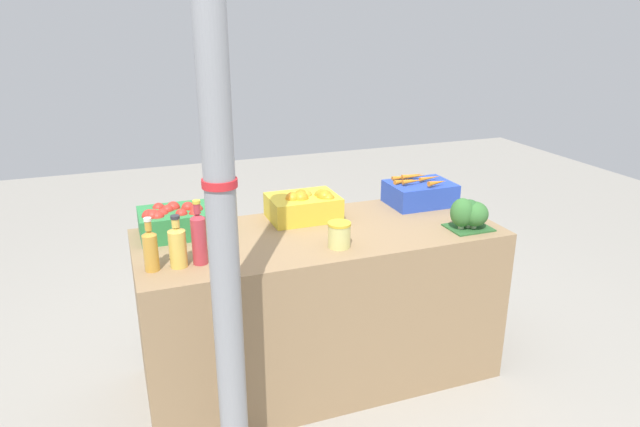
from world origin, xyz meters
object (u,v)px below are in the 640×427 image
object	(u,v)px
support_pole	(221,212)
orange_crate	(305,205)
carrot_crate	(420,193)
apple_crate	(176,220)
broccoli_pile	(470,214)
pickle_jar	(339,235)
juice_bottle_ruby	(199,237)
juice_bottle_amber	(151,249)
juice_bottle_golden	(178,245)

from	to	relation	value
support_pole	orange_crate	xyz separation A→B (m)	(0.60, 0.85, -0.31)
orange_crate	carrot_crate	bearing A→B (deg)	0.56
support_pole	apple_crate	size ratio (longest dim) A/B	6.67
carrot_crate	broccoli_pile	distance (m)	0.46
carrot_crate	broccoli_pile	bearing A→B (deg)	-86.02
carrot_crate	pickle_jar	size ratio (longest dim) A/B	2.98
support_pole	juice_bottle_ruby	distance (m)	0.52
broccoli_pile	pickle_jar	distance (m)	0.72
juice_bottle_amber	juice_bottle_ruby	distance (m)	0.21
support_pole	juice_bottle_amber	size ratio (longest dim) A/B	10.19
apple_crate	pickle_jar	size ratio (longest dim) A/B	2.98
apple_crate	carrot_crate	xyz separation A→B (m)	(1.40, 0.01, -0.01)
apple_crate	carrot_crate	world-z (taller)	carrot_crate
apple_crate	juice_bottle_amber	distance (m)	0.43
juice_bottle_amber	carrot_crate	bearing A→B (deg)	14.47
support_pole	juice_bottle_golden	world-z (taller)	support_pole
apple_crate	support_pole	bearing A→B (deg)	-84.47
juice_bottle_ruby	pickle_jar	xyz separation A→B (m)	(0.66, -0.04, -0.06)
orange_crate	carrot_crate	size ratio (longest dim) A/B	1.00
carrot_crate	broccoli_pile	size ratio (longest dim) A/B	1.69
support_pole	juice_bottle_golden	size ratio (longest dim) A/B	10.36
orange_crate	apple_crate	bearing A→B (deg)	179.91
orange_crate	pickle_jar	world-z (taller)	orange_crate
broccoli_pile	juice_bottle_golden	bearing A→B (deg)	177.89
support_pole	pickle_jar	distance (m)	0.82
orange_crate	juice_bottle_amber	distance (m)	0.93
carrot_crate	pickle_jar	distance (m)	0.82
support_pole	juice_bottle_amber	xyz separation A→B (m)	(-0.24, 0.45, -0.29)
carrot_crate	juice_bottle_amber	size ratio (longest dim) A/B	1.53
support_pole	pickle_jar	world-z (taller)	support_pole
apple_crate	juice_bottle_ruby	distance (m)	0.40
support_pole	orange_crate	world-z (taller)	support_pole
support_pole	juice_bottle_amber	bearing A→B (deg)	117.58
broccoli_pile	juice_bottle_ruby	distance (m)	1.38
support_pole	orange_crate	distance (m)	1.09
apple_crate	juice_bottle_amber	bearing A→B (deg)	-111.27
juice_bottle_ruby	pickle_jar	distance (m)	0.66
apple_crate	broccoli_pile	xyz separation A→B (m)	(1.43, -0.45, 0.01)
juice_bottle_ruby	pickle_jar	bearing A→B (deg)	-3.62
juice_bottle_ruby	support_pole	bearing A→B (deg)	-86.69
broccoli_pile	carrot_crate	bearing A→B (deg)	93.98
support_pole	juice_bottle_ruby	bearing A→B (deg)	93.31
support_pole	apple_crate	distance (m)	0.91
orange_crate	pickle_jar	distance (m)	0.44
carrot_crate	pickle_jar	xyz separation A→B (m)	(-0.69, -0.44, -0.01)
apple_crate	juice_bottle_ruby	bearing A→B (deg)	-81.96
support_pole	broccoli_pile	world-z (taller)	support_pole
juice_bottle_ruby	broccoli_pile	bearing A→B (deg)	-2.26
juice_bottle_golden	juice_bottle_ruby	distance (m)	0.10
juice_bottle_golden	broccoli_pile	bearing A→B (deg)	-2.11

